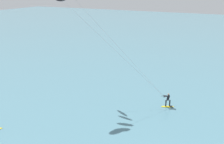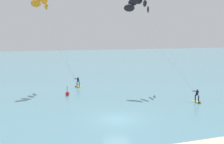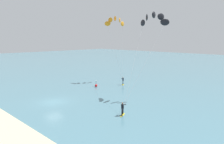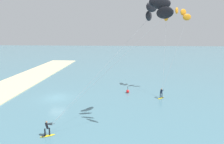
{
  "view_description": "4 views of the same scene",
  "coord_description": "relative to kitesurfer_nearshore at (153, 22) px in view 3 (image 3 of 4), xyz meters",
  "views": [
    {
      "loc": [
        -15.2,
        -3.01,
        13.39
      ],
      "look_at": [
        7.3,
        8.2,
        4.83
      ],
      "focal_mm": 41.0,
      "sensor_mm": 36.0,
      "label": 1
    },
    {
      "loc": [
        -7.88,
        -22.85,
        8.21
      ],
      "look_at": [
        2.65,
        9.86,
        3.27
      ],
      "focal_mm": 40.57,
      "sensor_mm": 36.0,
      "label": 2
    },
    {
      "loc": [
        29.79,
        -17.08,
        9.83
      ],
      "look_at": [
        3.42,
        9.52,
        4.04
      ],
      "focal_mm": 35.34,
      "sensor_mm": 36.0,
      "label": 3
    },
    {
      "loc": [
        29.13,
        11.02,
        10.61
      ],
      "look_at": [
        3.32,
        9.33,
        5.15
      ],
      "focal_mm": 30.55,
      "sensor_mm": 36.0,
      "label": 4
    }
  ],
  "objects": [
    {
      "name": "kitesurfer_mid_water",
      "position": [
        -14.3,
        6.09,
        0.59
      ],
      "size": [
        7.44,
        5.9,
        14.77
      ],
      "color": "yellow",
      "rests_on": "ground"
    },
    {
      "name": "kitesurfer_nearshore",
      "position": [
        0.0,
        0.0,
        0.0
      ],
      "size": [
        6.27,
        13.15,
        14.16
      ],
      "color": "yellow",
      "rests_on": "ground"
    },
    {
      "name": "ground_plane",
      "position": [
        -8.59,
        -13.74,
        -12.43
      ],
      "size": [
        240.0,
        240.0,
        0.0
      ],
      "primitive_type": "plane",
      "color": "slate"
    },
    {
      "name": "marker_buoy",
      "position": [
        -11.87,
        -2.05,
        -12.13
      ],
      "size": [
        0.56,
        0.56,
        1.38
      ],
      "color": "red",
      "rests_on": "ground"
    }
  ]
}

